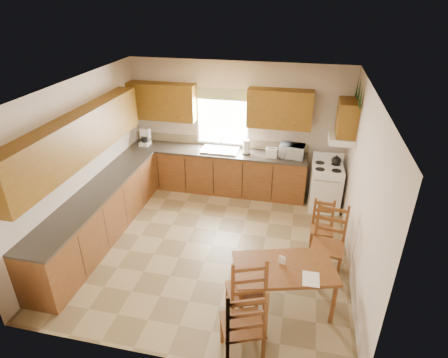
% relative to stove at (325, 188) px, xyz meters
% --- Properties ---
extents(floor, '(4.50, 4.50, 0.00)m').
position_rel_stove_xyz_m(floor, '(-1.88, -1.70, -0.44)').
color(floor, '#917B54').
rests_on(floor, ground).
extents(ceiling, '(4.50, 4.50, 0.00)m').
position_rel_stove_xyz_m(ceiling, '(-1.88, -1.70, 2.26)').
color(ceiling, olive).
rests_on(ceiling, floor).
extents(wall_left, '(4.50, 4.50, 0.00)m').
position_rel_stove_xyz_m(wall_left, '(-4.13, -1.70, 0.91)').
color(wall_left, beige).
rests_on(wall_left, floor).
extents(wall_right, '(4.50, 4.50, 0.00)m').
position_rel_stove_xyz_m(wall_right, '(0.37, -1.70, 0.91)').
color(wall_right, beige).
rests_on(wall_right, floor).
extents(wall_back, '(4.50, 4.50, 0.00)m').
position_rel_stove_xyz_m(wall_back, '(-1.88, 0.55, 0.91)').
color(wall_back, beige).
rests_on(wall_back, floor).
extents(wall_front, '(4.50, 4.50, 0.00)m').
position_rel_stove_xyz_m(wall_front, '(-1.88, -3.95, 0.91)').
color(wall_front, beige).
rests_on(wall_front, floor).
extents(lower_cab_back, '(3.75, 0.60, 0.88)m').
position_rel_stove_xyz_m(lower_cab_back, '(-2.25, 0.25, 0.00)').
color(lower_cab_back, brown).
rests_on(lower_cab_back, floor).
extents(lower_cab_left, '(0.60, 3.60, 0.88)m').
position_rel_stove_xyz_m(lower_cab_left, '(-3.83, -1.85, 0.00)').
color(lower_cab_left, brown).
rests_on(lower_cab_left, floor).
extents(counter_back, '(3.75, 0.63, 0.04)m').
position_rel_stove_xyz_m(counter_back, '(-2.25, 0.25, 0.46)').
color(counter_back, '#3D362E').
rests_on(counter_back, lower_cab_back).
extents(counter_left, '(0.63, 3.60, 0.04)m').
position_rel_stove_xyz_m(counter_left, '(-3.83, -1.85, 0.46)').
color(counter_left, '#3D362E').
rests_on(counter_left, lower_cab_left).
extents(backsplash, '(3.75, 0.01, 0.18)m').
position_rel_stove_xyz_m(backsplash, '(-2.25, 0.54, 0.57)').
color(backsplash, gray).
rests_on(backsplash, counter_back).
extents(upper_cab_back_left, '(1.41, 0.33, 0.75)m').
position_rel_stove_xyz_m(upper_cab_back_left, '(-3.43, 0.39, 1.42)').
color(upper_cab_back_left, brown).
rests_on(upper_cab_back_left, wall_back).
extents(upper_cab_back_right, '(1.25, 0.33, 0.75)m').
position_rel_stove_xyz_m(upper_cab_back_right, '(-1.02, 0.39, 1.42)').
color(upper_cab_back_right, brown).
rests_on(upper_cab_back_right, wall_back).
extents(upper_cab_left, '(0.33, 3.60, 0.75)m').
position_rel_stove_xyz_m(upper_cab_left, '(-3.96, -1.85, 1.42)').
color(upper_cab_left, brown).
rests_on(upper_cab_left, wall_left).
extents(upper_cab_stove, '(0.33, 0.62, 0.62)m').
position_rel_stove_xyz_m(upper_cab_stove, '(0.20, -0.05, 1.46)').
color(upper_cab_stove, brown).
rests_on(upper_cab_stove, wall_right).
extents(range_hood, '(0.44, 0.62, 0.12)m').
position_rel_stove_xyz_m(range_hood, '(0.15, -0.05, 1.08)').
color(range_hood, white).
rests_on(range_hood, wall_right).
extents(window_frame, '(1.13, 0.02, 1.18)m').
position_rel_stove_xyz_m(window_frame, '(-2.18, 0.52, 1.11)').
color(window_frame, white).
rests_on(window_frame, wall_back).
extents(window_pane, '(1.05, 0.01, 1.10)m').
position_rel_stove_xyz_m(window_pane, '(-2.18, 0.52, 1.11)').
color(window_pane, white).
rests_on(window_pane, wall_back).
extents(window_valance, '(1.19, 0.01, 0.24)m').
position_rel_stove_xyz_m(window_valance, '(-2.18, 0.49, 1.61)').
color(window_valance, '#546C3B').
rests_on(window_valance, wall_back).
extents(sink_basin, '(0.75, 0.45, 0.04)m').
position_rel_stove_xyz_m(sink_basin, '(-2.18, 0.25, 0.50)').
color(sink_basin, silver).
rests_on(sink_basin, counter_back).
extents(pine_decal_a, '(0.22, 0.22, 0.36)m').
position_rel_stove_xyz_m(pine_decal_a, '(0.33, -0.37, 1.94)').
color(pine_decal_a, black).
rests_on(pine_decal_a, wall_right).
extents(pine_decal_b, '(0.22, 0.22, 0.36)m').
position_rel_stove_xyz_m(pine_decal_b, '(0.33, -0.05, 1.98)').
color(pine_decal_b, black).
rests_on(pine_decal_b, wall_right).
extents(pine_decal_c, '(0.22, 0.22, 0.36)m').
position_rel_stove_xyz_m(pine_decal_c, '(0.33, 0.27, 1.94)').
color(pine_decal_c, black).
rests_on(pine_decal_c, wall_right).
extents(stove, '(0.61, 0.63, 0.88)m').
position_rel_stove_xyz_m(stove, '(0.00, 0.00, 0.00)').
color(stove, white).
rests_on(stove, floor).
extents(coffeemaker, '(0.22, 0.25, 0.33)m').
position_rel_stove_xyz_m(coffeemaker, '(-3.83, 0.23, 0.64)').
color(coffeemaker, white).
rests_on(coffeemaker, counter_back).
extents(paper_towel, '(0.13, 0.13, 0.30)m').
position_rel_stove_xyz_m(paper_towel, '(-1.62, 0.22, 0.63)').
color(paper_towel, white).
rests_on(paper_towel, counter_back).
extents(toaster, '(0.23, 0.15, 0.19)m').
position_rel_stove_xyz_m(toaster, '(-1.11, 0.17, 0.57)').
color(toaster, white).
rests_on(toaster, counter_back).
extents(microwave, '(0.48, 0.37, 0.27)m').
position_rel_stove_xyz_m(microwave, '(-0.71, 0.25, 0.62)').
color(microwave, white).
rests_on(microwave, counter_back).
extents(dining_table, '(1.47, 1.09, 0.70)m').
position_rel_stove_xyz_m(dining_table, '(-0.60, -2.83, -0.09)').
color(dining_table, brown).
rests_on(dining_table, floor).
extents(chair_near_left, '(0.61, 0.60, 1.14)m').
position_rel_stove_xyz_m(chair_near_left, '(-1.01, -3.69, 0.13)').
color(chair_near_left, brown).
rests_on(chair_near_left, floor).
extents(chair_near_right, '(0.60, 0.58, 1.11)m').
position_rel_stove_xyz_m(chair_near_right, '(-1.06, -3.16, 0.12)').
color(chair_near_right, brown).
rests_on(chair_near_right, floor).
extents(chair_far_left, '(0.37, 0.35, 0.86)m').
position_rel_stove_xyz_m(chair_far_left, '(-0.07, -1.37, -0.01)').
color(chair_far_left, brown).
rests_on(chair_far_left, floor).
extents(chair_far_right, '(0.53, 0.51, 1.13)m').
position_rel_stove_xyz_m(chair_far_right, '(-0.01, -1.99, 0.12)').
color(chair_far_right, brown).
rests_on(chair_far_right, floor).
extents(table_paper, '(0.21, 0.28, 0.00)m').
position_rel_stove_xyz_m(table_paper, '(-0.26, -2.99, 0.27)').
color(table_paper, white).
rests_on(table_paper, dining_table).
extents(table_card, '(0.09, 0.05, 0.12)m').
position_rel_stove_xyz_m(table_card, '(-0.64, -2.78, 0.33)').
color(table_card, white).
rests_on(table_card, dining_table).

